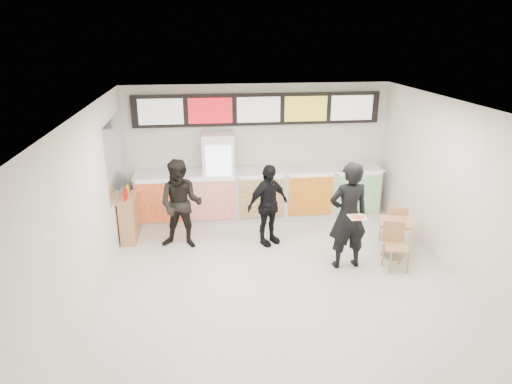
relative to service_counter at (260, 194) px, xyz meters
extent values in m
plane|color=beige|center=(0.00, -3.09, -0.57)|extent=(7.00, 7.00, 0.00)
plane|color=white|center=(0.00, -3.09, 2.43)|extent=(7.00, 7.00, 0.00)
plane|color=silver|center=(0.00, 0.41, 0.93)|extent=(6.00, 0.00, 6.00)
plane|color=silver|center=(-3.00, -3.09, 0.93)|extent=(0.00, 7.00, 7.00)
plane|color=silver|center=(3.00, -3.09, 0.93)|extent=(0.00, 7.00, 7.00)
cube|color=silver|center=(0.00, 0.01, -0.02)|extent=(5.50, 0.70, 1.10)
cube|color=silver|center=(0.00, 0.01, 0.55)|extent=(5.56, 0.76, 0.04)
cube|color=red|center=(-2.20, -0.37, 0.03)|extent=(0.99, 0.02, 0.90)
cube|color=#FC387B|center=(-1.10, -0.37, 0.03)|extent=(0.99, 0.02, 0.90)
cube|color=brown|center=(0.00, -0.37, 0.03)|extent=(0.99, 0.02, 0.90)
cube|color=gold|center=(1.10, -0.37, 0.03)|extent=(0.99, 0.02, 0.90)
cube|color=green|center=(2.20, -0.37, 0.03)|extent=(0.99, 0.02, 0.90)
cube|color=black|center=(0.00, 0.33, 1.88)|extent=(5.50, 0.12, 0.70)
cube|color=silver|center=(-2.12, 0.26, 1.88)|extent=(0.95, 0.02, 0.55)
cube|color=red|center=(-1.06, 0.26, 1.88)|extent=(0.95, 0.02, 0.55)
cube|color=silver|center=(0.00, 0.26, 1.88)|extent=(0.95, 0.02, 0.55)
cube|color=yellow|center=(1.06, 0.26, 1.88)|extent=(0.95, 0.02, 0.55)
cube|color=white|center=(2.12, 0.26, 1.88)|extent=(0.95, 0.02, 0.55)
cube|color=white|center=(-0.93, 0.03, 0.43)|extent=(0.70, 0.65, 2.00)
cube|color=white|center=(-0.93, -0.31, 0.48)|extent=(0.54, 0.02, 1.50)
cylinder|color=#178221|center=(-1.14, -0.27, -0.12)|extent=(0.07, 0.07, 0.22)
cylinder|color=orange|center=(-1.00, -0.27, -0.12)|extent=(0.07, 0.07, 0.22)
cylinder|color=red|center=(-0.86, -0.27, -0.12)|extent=(0.07, 0.07, 0.22)
cylinder|color=#1A76C3|center=(-0.72, -0.27, -0.12)|extent=(0.07, 0.07, 0.22)
cylinder|color=orange|center=(-1.14, -0.27, 0.26)|extent=(0.07, 0.07, 0.22)
cylinder|color=red|center=(-1.00, -0.27, 0.26)|extent=(0.07, 0.07, 0.22)
cylinder|color=#1A76C3|center=(-0.86, -0.27, 0.26)|extent=(0.07, 0.07, 0.22)
cylinder|color=#178221|center=(-0.72, -0.27, 0.26)|extent=(0.07, 0.07, 0.22)
cylinder|color=red|center=(-1.14, -0.27, 0.64)|extent=(0.07, 0.07, 0.22)
cylinder|color=#1A76C3|center=(-1.00, -0.27, 0.64)|extent=(0.07, 0.07, 0.22)
cylinder|color=#178221|center=(-0.86, -0.27, 0.64)|extent=(0.07, 0.07, 0.22)
cylinder|color=orange|center=(-0.72, -0.27, 0.64)|extent=(0.07, 0.07, 0.22)
cylinder|color=#1A76C3|center=(-1.14, -0.27, 1.02)|extent=(0.07, 0.07, 0.22)
cylinder|color=#178221|center=(-1.00, -0.27, 1.02)|extent=(0.07, 0.07, 0.22)
cylinder|color=orange|center=(-0.86, -0.27, 1.02)|extent=(0.07, 0.07, 0.22)
cylinder|color=red|center=(-0.72, -0.27, 1.02)|extent=(0.07, 0.07, 0.22)
cube|color=#B2B7BF|center=(-2.99, -0.64, 1.18)|extent=(0.01, 2.00, 1.50)
imported|color=black|center=(1.24, -2.49, 0.42)|extent=(0.76, 0.54, 1.98)
imported|color=black|center=(-1.73, -1.30, 0.32)|extent=(1.00, 0.86, 1.79)
imported|color=black|center=(-0.03, -1.37, 0.26)|extent=(1.04, 0.84, 1.66)
cube|color=beige|center=(1.24, -2.94, 0.58)|extent=(0.28, 0.28, 0.01)
cone|color=#CC7233|center=(1.24, -2.94, 0.59)|extent=(0.36, 0.36, 0.02)
cube|color=tan|center=(2.27, -2.22, 0.13)|extent=(0.74, 0.74, 0.04)
cylinder|color=gray|center=(2.27, -2.22, -0.22)|extent=(0.08, 0.08, 0.70)
cylinder|color=gray|center=(2.27, -2.22, -0.56)|extent=(0.43, 0.43, 0.03)
cube|color=tan|center=(2.10, -2.73, -0.14)|extent=(0.52, 0.52, 0.04)
cube|color=tan|center=(2.10, -2.54, 0.09)|extent=(0.38, 0.15, 0.41)
cube|color=tan|center=(2.45, -1.72, -0.14)|extent=(0.52, 0.52, 0.04)
cube|color=tan|center=(2.45, -1.90, 0.09)|extent=(0.38, 0.15, 0.41)
cube|color=tan|center=(-2.82, -0.81, -0.13)|extent=(0.30, 0.79, 0.89)
cube|color=tan|center=(-2.82, -0.81, 0.33)|extent=(0.34, 0.83, 0.04)
cylinder|color=red|center=(-2.82, -1.03, 0.44)|extent=(0.06, 0.06, 0.18)
cylinder|color=red|center=(-2.82, -0.86, 0.44)|extent=(0.06, 0.06, 0.18)
cylinder|color=yellow|center=(-2.82, -0.69, 0.44)|extent=(0.06, 0.06, 0.18)
cylinder|color=brown|center=(-2.82, -0.54, 0.44)|extent=(0.06, 0.06, 0.18)
camera|label=1|loc=(-1.32, -9.70, 3.51)|focal=32.00mm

